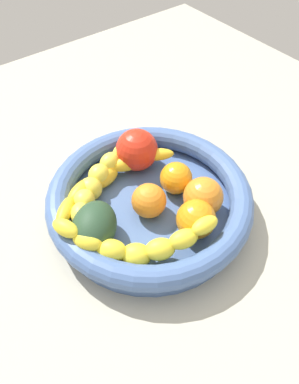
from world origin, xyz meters
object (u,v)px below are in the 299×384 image
(banana_draped_left, at_px, (107,178))
(orange_front, at_px, (149,201))
(fruit_bowl, at_px, (150,201))
(orange_mid_right, at_px, (203,197))
(orange_mid_left, at_px, (196,219))
(banana_draped_right, at_px, (95,187))
(orange_rear, at_px, (176,178))
(banana_arching_top, at_px, (136,244))
(avocado_dark, at_px, (94,227))
(tomato_red, at_px, (137,150))

(banana_draped_left, bearing_deg, orange_front, -163.89)
(fruit_bowl, distance_m, orange_mid_right, 0.09)
(orange_mid_left, bearing_deg, banana_draped_right, 29.13)
(banana_draped_right, xyz_separation_m, orange_front, (-0.08, -0.05, 0.00))
(orange_rear, bearing_deg, fruit_bowl, 90.51)
(banana_arching_top, height_order, avocado_dark, avocado_dark)
(fruit_bowl, relative_size, avocado_dark, 3.76)
(orange_front, xyz_separation_m, avocado_dark, (0.01, 0.09, 0.00))
(tomato_red, bearing_deg, orange_front, 153.62)
(banana_draped_left, height_order, tomato_red, tomato_red)
(banana_draped_right, relative_size, orange_mid_left, 3.03)
(banana_arching_top, height_order, orange_front, banana_arching_top)
(orange_mid_right, height_order, orange_rear, orange_mid_right)
(banana_arching_top, distance_m, avocado_dark, 0.07)
(orange_mid_right, bearing_deg, banana_arching_top, 93.08)
(banana_draped_right, bearing_deg, orange_rear, -118.92)
(banana_draped_left, bearing_deg, orange_mid_right, -144.57)
(banana_draped_right, distance_m, orange_front, 0.09)
(orange_front, bearing_deg, banana_draped_left, 16.11)
(banana_draped_right, xyz_separation_m, orange_rear, (-0.06, -0.12, 0.00))
(orange_mid_left, height_order, avocado_dark, avocado_dark)
(fruit_bowl, distance_m, banana_draped_left, 0.08)
(banana_draped_left, distance_m, orange_rear, 0.11)
(banana_draped_right, bearing_deg, fruit_bowl, -136.54)
(fruit_bowl, height_order, orange_rear, orange_rear)
(avocado_dark, bearing_deg, banana_draped_left, -42.74)
(banana_draped_left, bearing_deg, fruit_bowl, -154.35)
(fruit_bowl, height_order, orange_front, orange_front)
(fruit_bowl, xyz_separation_m, banana_arching_top, (-0.07, 0.08, 0.02))
(fruit_bowl, distance_m, tomato_red, 0.10)
(banana_draped_left, distance_m, avocado_dark, 0.10)
(fruit_bowl, relative_size, tomato_red, 4.51)
(fruit_bowl, bearing_deg, orange_rear, -89.49)
(banana_draped_left, bearing_deg, avocado_dark, 137.26)
(orange_rear, bearing_deg, banana_arching_top, 117.31)
(orange_rear, bearing_deg, orange_mid_left, 158.75)
(banana_draped_right, height_order, orange_rear, orange_rear)
(orange_mid_right, xyz_separation_m, avocado_dark, (0.05, 0.16, -0.00))
(orange_mid_left, bearing_deg, orange_front, 23.86)
(orange_mid_right, distance_m, orange_rear, 0.06)
(orange_rear, bearing_deg, banana_draped_left, 51.45)
(orange_rear, distance_m, tomato_red, 0.09)
(orange_front, height_order, orange_rear, orange_front)
(fruit_bowl, xyz_separation_m, banana_draped_right, (0.06, 0.06, 0.02))
(orange_mid_right, height_order, tomato_red, tomato_red)
(banana_draped_left, xyz_separation_m, orange_front, (-0.08, -0.02, 0.00))
(avocado_dark, bearing_deg, fruit_bowl, -87.14)
(banana_draped_left, xyz_separation_m, orange_mid_right, (-0.13, -0.09, 0.01))
(banana_arching_top, bearing_deg, orange_mid_left, -100.17)
(banana_arching_top, relative_size, orange_front, 3.61)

